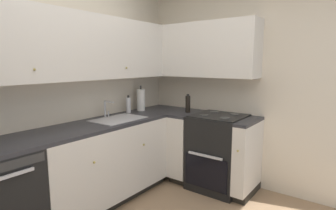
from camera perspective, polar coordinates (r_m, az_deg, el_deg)
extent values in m
cube|color=beige|center=(3.03, -24.67, 2.87)|extent=(3.78, 0.05, 2.58)
cube|color=beige|center=(3.50, 18.00, 3.93)|extent=(0.05, 3.11, 2.58)
cube|color=#333333|center=(2.29, -30.73, -11.01)|extent=(0.55, 0.01, 0.07)
cube|color=silver|center=(2.30, -30.46, -12.75)|extent=(0.36, 0.02, 0.02)
cube|color=silver|center=(3.18, -13.63, -11.18)|extent=(1.59, 0.60, 0.79)
cube|color=black|center=(3.38, -13.69, -18.11)|extent=(1.59, 0.54, 0.09)
sphere|color=tan|center=(2.70, -15.23, -11.57)|extent=(0.02, 0.02, 0.02)
sphere|color=tan|center=(3.15, -5.10, -8.32)|extent=(0.02, 0.02, 0.02)
cube|color=#2D2D33|center=(3.07, -13.95, -3.91)|extent=(2.79, 0.60, 0.03)
cube|color=silver|center=(3.69, 4.09, -8.13)|extent=(0.60, 0.26, 0.79)
cube|color=black|center=(3.87, 4.27, -14.28)|extent=(0.54, 0.26, 0.09)
cube|color=silver|center=(3.34, 16.42, -10.31)|extent=(0.60, 0.15, 0.79)
cube|color=black|center=(3.53, 16.28, -16.94)|extent=(0.54, 0.15, 0.09)
sphere|color=tan|center=(3.02, 14.45, -9.33)|extent=(0.02, 0.02, 0.02)
cube|color=#2D2D33|center=(3.59, 4.17, -1.82)|extent=(0.60, 0.26, 0.03)
cube|color=#2D2D33|center=(3.23, 16.74, -3.37)|extent=(0.60, 0.15, 0.03)
cube|color=black|center=(3.51, 10.53, -9.64)|extent=(0.64, 0.62, 0.92)
cube|color=black|center=(3.29, 7.87, -13.88)|extent=(0.02, 0.55, 0.38)
cube|color=silver|center=(3.20, 7.75, -10.50)|extent=(0.02, 0.43, 0.02)
cube|color=black|center=(3.39, 10.75, -2.18)|extent=(0.59, 0.60, 0.01)
cube|color=black|center=(3.65, 12.88, -0.37)|extent=(0.03, 0.60, 0.15)
cylinder|color=#4C4C4C|center=(3.21, 11.84, -2.66)|extent=(0.11, 0.11, 0.01)
cylinder|color=#4C4C4C|center=(3.33, 7.58, -2.13)|extent=(0.11, 0.11, 0.01)
cylinder|color=#4C4C4C|center=(3.46, 13.81, -1.89)|extent=(0.11, 0.11, 0.01)
cylinder|color=#4C4C4C|center=(3.57, 9.78, -1.44)|extent=(0.11, 0.11, 0.01)
cube|color=silver|center=(3.01, -18.66, 11.48)|extent=(2.47, 0.32, 0.68)
sphere|color=tan|center=(2.58, -26.23, 6.70)|extent=(0.02, 0.02, 0.02)
sphere|color=tan|center=(3.23, -8.70, 7.73)|extent=(0.02, 0.02, 0.02)
cube|color=silver|center=(3.63, 6.35, 11.35)|extent=(0.32, 1.58, 0.68)
cube|color=#B7B7BC|center=(3.19, -10.36, -2.90)|extent=(0.59, 0.40, 0.01)
cube|color=gray|center=(3.20, -10.33, -3.76)|extent=(0.54, 0.36, 0.09)
cube|color=#99999E|center=(3.20, -10.34, -3.53)|extent=(0.02, 0.35, 0.06)
cylinder|color=silver|center=(3.34, -13.09, -0.79)|extent=(0.02, 0.02, 0.20)
cylinder|color=silver|center=(3.27, -12.30, 0.62)|extent=(0.02, 0.15, 0.02)
cylinder|color=silver|center=(3.39, -12.41, -1.84)|extent=(0.02, 0.02, 0.06)
cylinder|color=silver|center=(3.58, -8.31, -0.03)|extent=(0.06, 0.06, 0.20)
cylinder|color=#262626|center=(3.56, -8.35, 1.80)|extent=(0.03, 0.03, 0.03)
cylinder|color=white|center=(3.71, -5.71, 1.06)|extent=(0.11, 0.11, 0.29)
cylinder|color=#3F3F3F|center=(3.71, -5.71, 1.37)|extent=(0.02, 0.02, 0.35)
cylinder|color=black|center=(3.57, 4.19, 0.18)|extent=(0.06, 0.06, 0.22)
cylinder|color=black|center=(3.56, 4.21, 2.11)|extent=(0.04, 0.04, 0.02)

